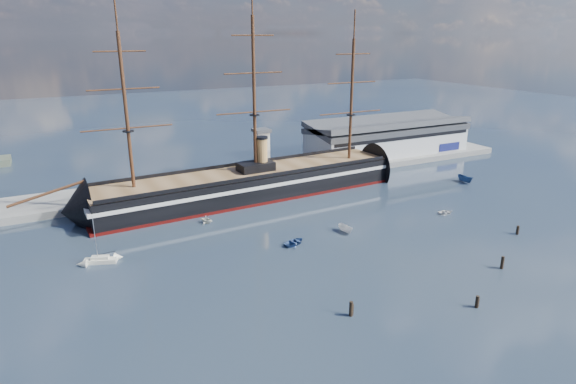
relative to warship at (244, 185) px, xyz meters
name	(u,v)px	position (x,y,z in m)	size (l,w,h in m)	color
ground	(303,216)	(8.39, -20.00, -4.04)	(600.00, 600.00, 0.00)	#1E2C42
quay	(278,176)	(18.39, 16.00, -4.04)	(180.00, 18.00, 2.00)	slate
warehouse	(387,137)	(66.39, 20.00, 3.95)	(63.00, 21.00, 11.60)	#B7BABC
quay_tower	(262,152)	(11.39, 13.00, 5.72)	(5.00, 5.00, 15.00)	silver
warship	(244,185)	(0.00, 0.00, 0.00)	(113.28, 20.90, 53.94)	black
sailboat	(100,260)	(-42.08, -24.90, -3.37)	(6.82, 4.10, 10.50)	beige
motorboat_b	(295,244)	(-1.90, -34.96, -4.04)	(3.45, 1.38, 1.61)	#2E4B84
motorboat_c	(345,233)	(12.06, -34.45, -4.04)	(5.67, 2.08, 2.27)	silver
motorboat_d	(207,223)	(-15.69, -13.62, -4.04)	(5.87, 2.54, 2.15)	silver
motorboat_e	(446,214)	(42.64, -35.82, -4.04)	(2.61, 1.04, 1.22)	silver
motorboat_f	(465,182)	(68.58, -17.40, -4.04)	(6.94, 2.55, 2.78)	navy
piling_near_left	(351,316)	(-6.86, -64.89, -4.04)	(0.64, 0.64, 3.41)	black
piling_near_mid	(476,307)	(14.11, -72.55, -4.04)	(0.64, 0.64, 2.93)	black
piling_near_right	(501,269)	(30.03, -64.31, -4.04)	(0.64, 0.64, 3.38)	black
piling_far_right	(517,234)	(47.75, -53.74, -4.04)	(0.64, 0.64, 2.87)	black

